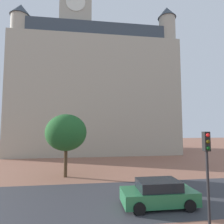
% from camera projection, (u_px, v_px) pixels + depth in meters
% --- Properties ---
extents(ground_plane, '(120.00, 120.00, 0.00)m').
position_uv_depth(ground_plane, '(114.00, 194.00, 12.51)').
color(ground_plane, '#93604C').
extents(street_asphalt_strip, '(120.00, 6.71, 0.00)m').
position_uv_depth(street_asphalt_strip, '(115.00, 198.00, 11.78)').
color(street_asphalt_strip, '#38383D').
rests_on(street_asphalt_strip, ground_plane).
extents(landmark_building, '(27.83, 13.20, 35.12)m').
position_uv_depth(landmark_building, '(94.00, 90.00, 35.02)').
color(landmark_building, '#B2A893').
rests_on(landmark_building, ground_plane).
extents(car_green, '(4.23, 2.06, 1.46)m').
position_uv_depth(car_green, '(158.00, 193.00, 10.68)').
color(car_green, '#287042').
rests_on(car_green, ground_plane).
extents(traffic_light_pole, '(0.28, 0.34, 4.32)m').
position_uv_depth(traffic_light_pole, '(207.00, 160.00, 8.52)').
color(traffic_light_pole, black).
rests_on(traffic_light_pole, ground_plane).
extents(tree_curb_far, '(3.77, 3.77, 5.73)m').
position_uv_depth(tree_curb_far, '(66.00, 133.00, 17.14)').
color(tree_curb_far, '#4C3823').
rests_on(tree_curb_far, ground_plane).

